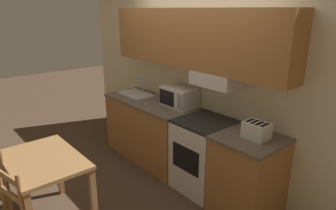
# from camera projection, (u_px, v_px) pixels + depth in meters

# --- Properties ---
(ground_plane) EXTENTS (16.00, 16.00, 0.00)m
(ground_plane) POSITION_uv_depth(u_px,v_px,m) (196.00, 165.00, 4.31)
(ground_plane) COLOR #4C3828
(wall_back) EXTENTS (5.16, 0.38, 2.55)m
(wall_back) POSITION_uv_depth(u_px,v_px,m) (196.00, 60.00, 3.79)
(wall_back) COLOR beige
(wall_back) RESTS_ON ground_plane
(lower_counter_main) EXTENTS (1.52, 0.66, 0.89)m
(lower_counter_main) POSITION_uv_depth(u_px,v_px,m) (151.00, 129.00, 4.43)
(lower_counter_main) COLOR #A36B38
(lower_counter_main) RESTS_ON ground_plane
(lower_counter_right_stub) EXTENTS (0.65, 0.66, 0.89)m
(lower_counter_right_stub) POSITION_uv_depth(u_px,v_px,m) (247.00, 176.00, 3.20)
(lower_counter_right_stub) COLOR #A36B38
(lower_counter_right_stub) RESTS_ON ground_plane
(stove_range) EXTENTS (0.61, 0.64, 0.89)m
(stove_range) POSITION_uv_depth(u_px,v_px,m) (204.00, 155.00, 3.66)
(stove_range) COLOR silver
(stove_range) RESTS_ON ground_plane
(microwave) EXTENTS (0.47, 0.32, 0.26)m
(microwave) POSITION_uv_depth(u_px,v_px,m) (179.00, 97.00, 4.02)
(microwave) COLOR silver
(microwave) RESTS_ON lower_counter_main
(toaster) EXTENTS (0.25, 0.20, 0.17)m
(toaster) POSITION_uv_depth(u_px,v_px,m) (256.00, 130.00, 3.03)
(toaster) COLOR silver
(toaster) RESTS_ON lower_counter_right_stub
(sink_basin) EXTENTS (0.56, 0.35, 0.25)m
(sink_basin) POSITION_uv_depth(u_px,v_px,m) (136.00, 94.00, 4.56)
(sink_basin) COLOR #B7BABF
(sink_basin) RESTS_ON lower_counter_main
(dining_table) EXTENTS (0.96, 0.66, 0.75)m
(dining_table) POSITION_uv_depth(u_px,v_px,m) (44.00, 169.00, 2.98)
(dining_table) COLOR #9E7042
(dining_table) RESTS_ON ground_plane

